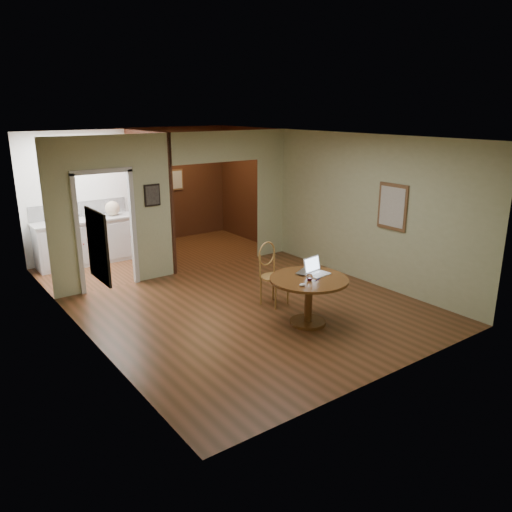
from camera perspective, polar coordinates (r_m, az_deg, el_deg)
floor at (r=8.03m, az=0.36°, el=-6.41°), size 5.00×5.00×0.00m
room_shell at (r=10.02m, az=-12.48°, el=5.60°), size 5.20×7.50×5.00m
dining_table at (r=7.45m, az=6.05°, el=-3.89°), size 1.17×1.17×0.73m
chair at (r=8.17m, az=1.78°, el=-1.61°), size 0.53×0.53×1.05m
open_laptop at (r=7.57m, az=6.80°, el=-1.55°), size 0.37×0.34×0.24m
closed_laptop at (r=7.60m, az=5.90°, el=-1.85°), size 0.43×0.37×0.03m
mouse at (r=7.04m, az=5.34°, el=-3.29°), size 0.11×0.08×0.04m
wine_glass at (r=7.26m, az=6.15°, el=-2.41°), size 0.10×0.10×0.11m
pen at (r=7.31m, az=7.01°, el=-2.72°), size 0.14×0.05×0.01m
kitchen_cabinet at (r=10.91m, az=-18.80°, el=1.60°), size 2.06×0.60×0.94m
grocery_bag at (r=10.96m, az=-16.09°, el=5.26°), size 0.33×0.29×0.31m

